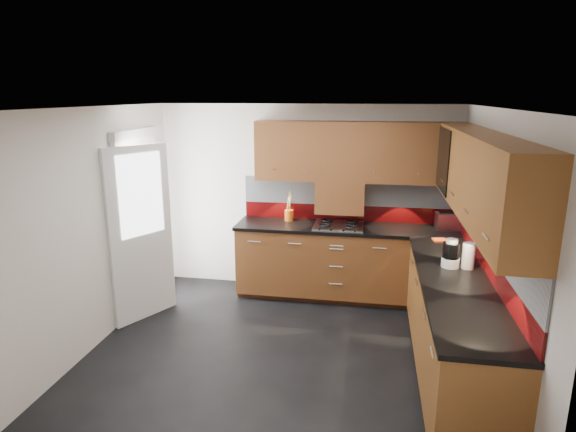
% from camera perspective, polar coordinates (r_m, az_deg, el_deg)
% --- Properties ---
extents(room, '(4.00, 3.80, 2.64)m').
position_cam_1_polar(room, '(4.42, -1.00, 0.97)').
color(room, black).
extents(base_cabinets, '(2.70, 3.20, 0.95)m').
position_cam_1_polar(base_cabinets, '(5.37, 11.93, -8.84)').
color(base_cabinets, '#562E13').
rests_on(base_cabinets, room).
extents(countertop, '(2.72, 3.22, 0.04)m').
position_cam_1_polar(countertop, '(5.19, 12.06, -3.99)').
color(countertop, black).
rests_on(countertop, base_cabinets).
extents(backsplash, '(2.70, 3.20, 0.54)m').
position_cam_1_polar(backsplash, '(5.34, 14.54, -0.37)').
color(backsplash, maroon).
rests_on(backsplash, countertop).
extents(upper_cabinets, '(2.50, 3.20, 0.72)m').
position_cam_1_polar(upper_cabinets, '(5.07, 14.57, 6.12)').
color(upper_cabinets, '#562E13').
rests_on(upper_cabinets, room).
extents(extractor_hood, '(0.60, 0.33, 0.40)m').
position_cam_1_polar(extractor_hood, '(6.00, 6.21, 2.30)').
color(extractor_hood, '#562E13').
rests_on(extractor_hood, room).
extents(glass_cabinet, '(0.32, 0.80, 0.66)m').
position_cam_1_polar(glass_cabinet, '(5.41, 19.47, 6.54)').
color(glass_cabinet, black).
rests_on(glass_cabinet, room).
extents(back_door, '(0.42, 1.19, 2.04)m').
position_cam_1_polar(back_door, '(5.81, -17.04, -1.17)').
color(back_door, white).
rests_on(back_door, room).
extents(gas_hob, '(0.60, 0.53, 0.05)m').
position_cam_1_polar(gas_hob, '(5.92, 6.01, -1.11)').
color(gas_hob, silver).
rests_on(gas_hob, countertop).
extents(utensil_pot, '(0.11, 0.11, 0.40)m').
position_cam_1_polar(utensil_pot, '(6.15, 0.11, 0.29)').
color(utensil_pot, '#CA5F13').
rests_on(utensil_pot, countertop).
extents(toaster, '(0.30, 0.21, 0.21)m').
position_cam_1_polar(toaster, '(6.06, 18.46, -0.58)').
color(toaster, silver).
rests_on(toaster, countertop).
extents(food_processor, '(0.16, 0.16, 0.27)m').
position_cam_1_polar(food_processor, '(4.75, 18.74, -4.33)').
color(food_processor, white).
rests_on(food_processor, countertop).
extents(paper_towel, '(0.15, 0.15, 0.24)m').
position_cam_1_polar(paper_towel, '(4.77, 20.59, -4.44)').
color(paper_towel, white).
rests_on(paper_towel, countertop).
extents(orange_cloth, '(0.17, 0.15, 0.02)m').
position_cam_1_polar(orange_cloth, '(5.59, 17.55, -2.72)').
color(orange_cloth, '#F7591B').
rests_on(orange_cloth, countertop).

